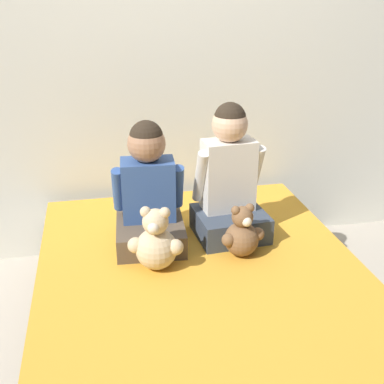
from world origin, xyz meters
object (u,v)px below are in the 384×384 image
object	(u,v)px
teddy_bear_held_by_left_child	(156,243)
bed	(207,318)
teddy_bear_held_by_right_child	(242,234)
child_on_left	(149,193)
child_on_right	(229,182)

from	to	relation	value
teddy_bear_held_by_left_child	bed	bearing A→B (deg)	-20.17
teddy_bear_held_by_right_child	teddy_bear_held_by_left_child	bearing A→B (deg)	174.14
child_on_left	teddy_bear_held_by_right_child	xyz separation A→B (m)	(0.41, -0.23, -0.15)
child_on_left	bed	bearing A→B (deg)	-60.62
child_on_right	teddy_bear_held_by_right_child	size ratio (longest dim) A/B	2.62
bed	child_on_right	bearing A→B (deg)	63.46
bed	child_on_left	xyz separation A→B (m)	(-0.20, 0.42, 0.45)
teddy_bear_held_by_left_child	teddy_bear_held_by_right_child	size ratio (longest dim) A/B	1.16
child_on_right	teddy_bear_held_by_left_child	bearing A→B (deg)	-152.05
child_on_right	teddy_bear_held_by_right_child	bearing A→B (deg)	-93.80
teddy_bear_held_by_right_child	child_on_left	bearing A→B (deg)	140.02
bed	teddy_bear_held_by_right_child	xyz separation A→B (m)	(0.21, 0.18, 0.31)
bed	teddy_bear_held_by_right_child	world-z (taller)	teddy_bear_held_by_right_child
child_on_right	teddy_bear_held_by_right_child	world-z (taller)	child_on_right
child_on_right	teddy_bear_held_by_right_child	xyz separation A→B (m)	(0.00, -0.23, -0.18)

